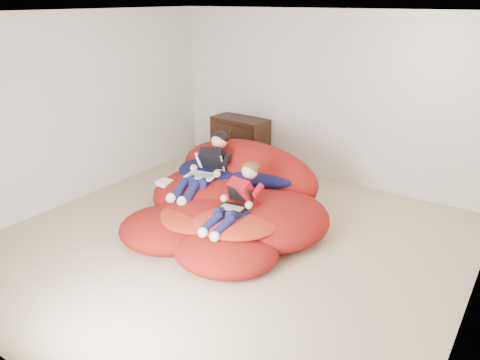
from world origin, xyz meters
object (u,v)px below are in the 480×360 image
Objects in this scene: laptop_white at (205,170)px; younger_boy at (239,196)px; laptop_black at (236,202)px; older_boy at (208,164)px; beanbag_pile at (231,202)px; dresser at (240,142)px.

younger_boy is at bearing -27.55° from laptop_white.
laptop_white is at bearing 149.40° from laptop_black.
laptop_white is at bearing -90.00° from older_boy.
beanbag_pile is at bearing 7.19° from laptop_white.
beanbag_pile reaches higher than laptop_white.
older_boy reaches higher than younger_boy.
laptop_black is (-0.00, -0.05, -0.05)m from younger_boy.
beanbag_pile is 0.56m from older_boy.
laptop_black is at bearing -33.50° from older_boy.
beanbag_pile is 5.66× the size of laptop_white.
older_boy is (-0.36, 0.01, 0.42)m from beanbag_pile.
dresser is at bearing 120.80° from beanbag_pile.
beanbag_pile is at bearing 129.36° from laptop_black.
beanbag_pile is at bearing -59.20° from dresser.
beanbag_pile is 7.39× the size of laptop_black.
laptop_white is (0.69, -1.81, 0.22)m from dresser.
younger_boy is at bearing -30.64° from older_boy.
dresser reaches higher than laptop_black.
younger_boy is (1.47, -2.22, 0.19)m from dresser.
beanbag_pile is (1.05, -1.76, -0.15)m from dresser.
laptop_white reaches higher than laptop_black.
laptop_black is at bearing -50.64° from beanbag_pile.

